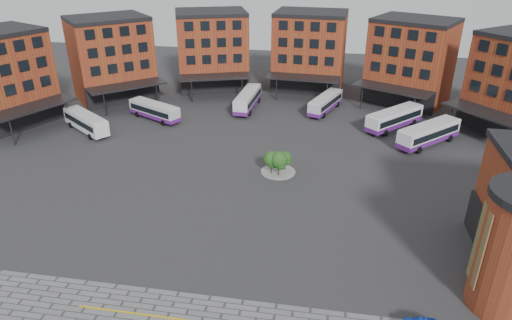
% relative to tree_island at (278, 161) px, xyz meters
% --- Properties ---
extents(ground, '(160.00, 160.00, 0.00)m').
position_rel_tree_island_xyz_m(ground, '(-2.00, -11.48, -1.83)').
color(ground, '#28282B').
rests_on(ground, ground).
extents(main_building, '(94.14, 42.48, 14.60)m').
position_rel_tree_island_xyz_m(main_building, '(-6.77, 26.77, 5.40)').
color(main_building, maroon).
rests_on(main_building, ground).
extents(tree_island, '(4.40, 4.40, 3.28)m').
position_rel_tree_island_xyz_m(tree_island, '(0.00, 0.00, 0.00)').
color(tree_island, gray).
rests_on(tree_island, ground).
extents(bus_a, '(9.62, 7.83, 2.88)m').
position_rel_tree_island_xyz_m(bus_a, '(-30.61, 8.95, -0.12)').
color(bus_a, silver).
rests_on(bus_a, ground).
extents(bus_b, '(9.80, 6.61, 2.78)m').
position_rel_tree_island_xyz_m(bus_b, '(-22.24, 15.71, -0.32)').
color(bus_b, silver).
rests_on(bus_b, ground).
extents(bus_c, '(3.17, 10.85, 3.02)m').
position_rel_tree_island_xyz_m(bus_c, '(-8.18, 23.33, -0.19)').
color(bus_c, silver).
rests_on(bus_c, ground).
extents(bus_d, '(5.63, 10.12, 2.80)m').
position_rel_tree_island_xyz_m(bus_d, '(5.11, 24.19, -0.31)').
color(bus_d, silver).
rests_on(bus_d, ground).
extents(bus_e, '(9.33, 9.74, 3.09)m').
position_rel_tree_island_xyz_m(bus_e, '(15.92, 18.21, -0.16)').
color(bus_e, white).
rests_on(bus_e, ground).
extents(bus_f, '(9.76, 9.65, 3.14)m').
position_rel_tree_island_xyz_m(bus_f, '(20.14, 12.67, -0.13)').
color(bus_f, white).
rests_on(bus_f, ground).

